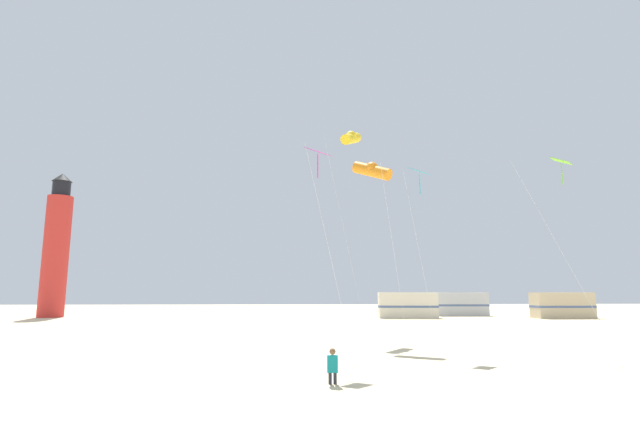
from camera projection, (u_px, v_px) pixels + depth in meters
kite_flyer_standing at (333, 366)px, 15.11m from camera, size 0.36×0.52×1.16m
kite_diamond_cyan at (419, 178)px, 24.44m from camera, size 1.58×1.58×9.26m
kite_diamond_lime at (561, 168)px, 23.31m from camera, size 3.37×3.37×9.50m
kite_tube_orange at (372, 170)px, 27.91m from camera, size 3.05×2.95×10.66m
kite_diamond_magenta at (319, 159)px, 20.93m from camera, size 2.10×2.09×9.26m
kite_tube_gold at (351, 138)px, 32.61m from camera, size 2.80×3.19×14.03m
lighthouse_distant at (56, 248)px, 55.24m from camera, size 2.80×2.80×16.80m
rv_van_cream at (407, 305)px, 52.89m from camera, size 6.62×2.89×2.80m
rv_van_silver at (460, 304)px, 57.94m from camera, size 6.52×2.56×2.80m
rv_van_tan at (562, 305)px, 52.53m from camera, size 6.50×2.52×2.80m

